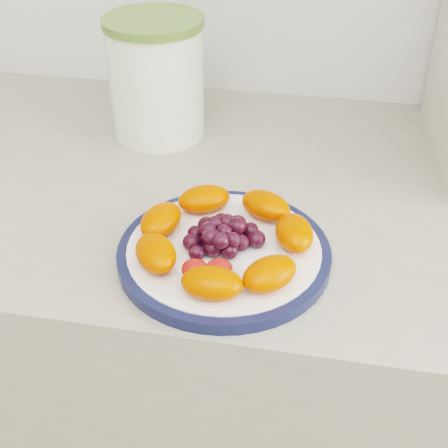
# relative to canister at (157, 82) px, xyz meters

# --- Properties ---
(counter) EXTENTS (3.50, 0.60, 0.90)m
(counter) POSITION_rel_canister_xyz_m (0.24, -0.12, -0.53)
(counter) COLOR #9E9886
(counter) RESTS_ON floor
(cabinet_face) EXTENTS (3.48, 0.58, 0.84)m
(cabinet_face) POSITION_rel_canister_xyz_m (0.24, -0.12, -0.56)
(cabinet_face) COLOR #9C7F5D
(cabinet_face) RESTS_ON floor
(plate_rim) EXTENTS (0.25, 0.25, 0.01)m
(plate_rim) POSITION_rel_canister_xyz_m (0.16, -0.29, -0.08)
(plate_rim) COLOR #11183A
(plate_rim) RESTS_ON counter
(plate_face) EXTENTS (0.22, 0.22, 0.02)m
(plate_face) POSITION_rel_canister_xyz_m (0.16, -0.29, -0.08)
(plate_face) COLOR white
(plate_face) RESTS_ON counter
(canister) EXTENTS (0.16, 0.16, 0.17)m
(canister) POSITION_rel_canister_xyz_m (0.00, 0.00, 0.00)
(canister) COLOR #4C7016
(canister) RESTS_ON counter
(canister_lid) EXTENTS (0.16, 0.16, 0.01)m
(canister_lid) POSITION_rel_canister_xyz_m (0.00, 0.00, 0.09)
(canister_lid) COLOR #5A7735
(canister_lid) RESTS_ON canister
(fruit_plate) EXTENTS (0.21, 0.21, 0.03)m
(fruit_plate) POSITION_rel_canister_xyz_m (0.16, -0.29, -0.05)
(fruit_plate) COLOR #E03000
(fruit_plate) RESTS_ON plate_face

